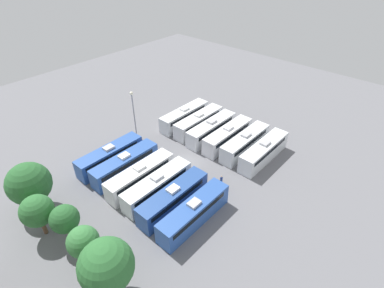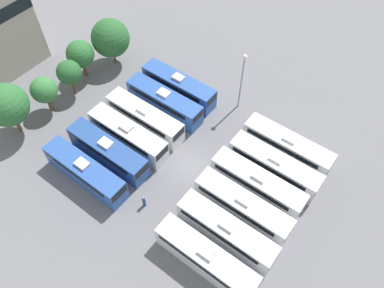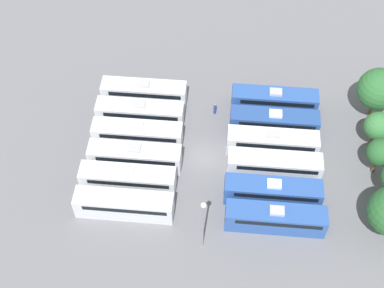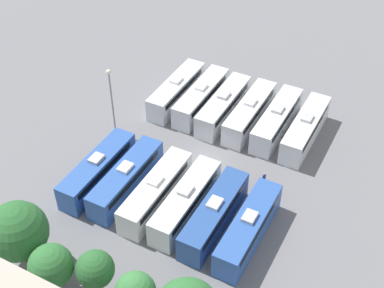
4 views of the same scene
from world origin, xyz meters
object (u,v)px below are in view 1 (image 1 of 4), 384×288
at_px(bus_6, 194,212).
at_px(tree_3, 37,211).
at_px(bus_8, 157,186).
at_px(bus_11, 110,156).
at_px(bus_9, 140,176).
at_px(tree_1, 83,242).
at_px(bus_0, 264,151).
at_px(tree_0, 106,266).
at_px(light_pole, 133,108).
at_px(bus_5, 184,116).
at_px(bus_2, 228,135).
at_px(bus_4, 199,122).
at_px(bus_7, 173,198).
at_px(worker_person, 221,181).
at_px(bus_3, 211,129).
at_px(bus_1, 245,143).
at_px(tree_2, 65,219).
at_px(bus_10, 125,164).
at_px(tree_4, 29,184).

relative_size(bus_6, tree_3, 1.90).
distance_m(bus_8, bus_11, 10.61).
bearing_deg(bus_9, tree_1, 114.04).
relative_size(bus_8, bus_9, 1.00).
bearing_deg(bus_9, bus_0, -120.98).
relative_size(bus_8, tree_3, 1.90).
xyz_separation_m(tree_0, tree_3, (12.59, 0.95, -0.97)).
height_order(bus_11, light_pole, light_pole).
xyz_separation_m(bus_5, bus_9, (-6.98, 16.92, 0.00)).
distance_m(bus_9, tree_1, 13.62).
distance_m(bus_2, tree_1, 29.42).
bearing_deg(tree_3, bus_5, -80.96).
relative_size(bus_4, bus_9, 1.00).
xyz_separation_m(bus_4, bus_7, (-10.19, 17.10, 0.00)).
bearing_deg(bus_9, tree_0, 129.62).
height_order(bus_4, tree_1, tree_1).
relative_size(bus_0, tree_0, 1.47).
bearing_deg(worker_person, light_pole, -0.50).
relative_size(light_pole, tree_1, 1.64).
height_order(bus_2, bus_3, same).
relative_size(bus_1, bus_7, 1.00).
relative_size(bus_11, tree_2, 2.02).
bearing_deg(bus_2, bus_4, -0.93).
bearing_deg(bus_0, bus_9, 59.02).
bearing_deg(bus_4, tree_2, 99.39).
relative_size(bus_7, tree_0, 1.47).
height_order(bus_7, bus_10, same).
height_order(bus_3, bus_9, same).
relative_size(bus_3, bus_6, 1.00).
height_order(bus_0, bus_6, same).
bearing_deg(tree_0, bus_6, -89.61).
bearing_deg(bus_3, bus_7, 112.39).
relative_size(bus_6, bus_7, 1.00).
height_order(light_pole, tree_0, light_pole).
distance_m(bus_5, tree_3, 30.99).
distance_m(tree_0, tree_4, 17.36).
distance_m(bus_0, bus_3, 10.50).
bearing_deg(bus_11, light_pole, -67.93).
bearing_deg(tree_3, bus_8, -111.78).
xyz_separation_m(bus_0, tree_0, (-0.19, 29.78, 3.18)).
bearing_deg(bus_2, bus_0, -178.57).
xyz_separation_m(tree_2, tree_3, (3.46, 1.53, 0.09)).
distance_m(bus_8, light_pole, 16.34).
bearing_deg(bus_8, bus_10, 0.10).
bearing_deg(bus_6, tree_1, 68.19).
relative_size(bus_4, bus_7, 1.00).
xyz_separation_m(tree_0, tree_1, (4.98, -0.34, -1.23)).
relative_size(bus_9, bus_10, 1.00).
height_order(bus_3, light_pole, light_pole).
distance_m(bus_0, tree_1, 29.89).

